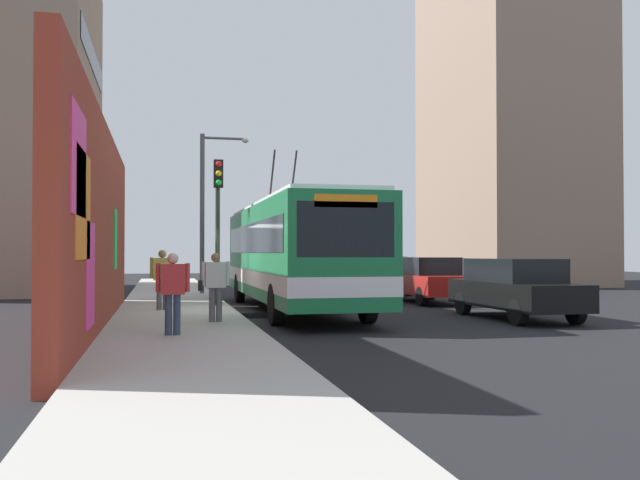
{
  "coord_description": "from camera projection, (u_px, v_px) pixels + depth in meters",
  "views": [
    {
      "loc": [
        -19.62,
        2.03,
        1.73
      ],
      "look_at": [
        0.22,
        -2.54,
        2.11
      ],
      "focal_mm": 38.83,
      "sensor_mm": 36.0,
      "label": 1
    }
  ],
  "objects": [
    {
      "name": "ground_plane",
      "position": [
        234.0,
        314.0,
        19.54
      ],
      "size": [
        80.0,
        80.0,
        0.0
      ],
      "primitive_type": "plane",
      "color": "black"
    },
    {
      "name": "sidewalk_slab",
      "position": [
        177.0,
        312.0,
        19.18
      ],
      "size": [
        48.0,
        3.2,
        0.15
      ],
      "primitive_type": "cube",
      "color": "#ADA8A0",
      "rests_on": "ground_plane"
    },
    {
      "name": "graffiti_wall",
      "position": [
        100.0,
        228.0,
        15.4
      ],
      "size": [
        15.04,
        0.32,
        4.57
      ],
      "color": "maroon",
      "rests_on": "ground_plane"
    },
    {
      "name": "building_far_right",
      "position": [
        507.0,
        97.0,
        39.0
      ],
      "size": [
        10.74,
        6.94,
        21.12
      ],
      "color": "gray",
      "rests_on": "ground_plane"
    },
    {
      "name": "city_bus",
      "position": [
        293.0,
        251.0,
        20.61
      ],
      "size": [
        12.3,
        2.56,
        4.99
      ],
      "color": "#19723F",
      "rests_on": "ground_plane"
    },
    {
      "name": "parked_car_black",
      "position": [
        515.0,
        287.0,
        18.08
      ],
      "size": [
        4.64,
        1.75,
        1.58
      ],
      "color": "black",
      "rests_on": "ground_plane"
    },
    {
      "name": "parked_car_red",
      "position": [
        426.0,
        279.0,
        24.11
      ],
      "size": [
        4.62,
        1.75,
        1.58
      ],
      "color": "#B21E19",
      "rests_on": "ground_plane"
    },
    {
      "name": "parked_car_navy",
      "position": [
        378.0,
        274.0,
        29.42
      ],
      "size": [
        4.47,
        1.91,
        1.58
      ],
      "color": "navy",
      "rests_on": "ground_plane"
    },
    {
      "name": "parked_car_champagne",
      "position": [
        341.0,
        270.0,
        35.52
      ],
      "size": [
        4.28,
        1.81,
        1.58
      ],
      "color": "#C6B793",
      "rests_on": "ground_plane"
    },
    {
      "name": "pedestrian_midblock",
      "position": [
        162.0,
        275.0,
        19.2
      ],
      "size": [
        0.22,
        0.67,
        1.66
      ],
      "color": "#595960",
      "rests_on": "sidewalk_slab"
    },
    {
      "name": "pedestrian_near_wall",
      "position": [
        173.0,
        287.0,
        13.31
      ],
      "size": [
        0.22,
        0.65,
        1.58
      ],
      "color": "#2D3F59",
      "rests_on": "sidewalk_slab"
    },
    {
      "name": "pedestrian_at_curb",
      "position": [
        215.0,
        282.0,
        15.9
      ],
      "size": [
        0.22,
        0.72,
        1.58
      ],
      "color": "#595960",
      "rests_on": "sidewalk_slab"
    },
    {
      "name": "traffic_light",
      "position": [
        218.0,
        207.0,
        20.92
      ],
      "size": [
        0.49,
        0.28,
        4.42
      ],
      "color": "#2D382D",
      "rests_on": "sidewalk_slab"
    },
    {
      "name": "street_lamp",
      "position": [
        208.0,
        201.0,
        27.27
      ],
      "size": [
        0.44,
        1.93,
        6.28
      ],
      "color": "#4C4C51",
      "rests_on": "sidewalk_slab"
    },
    {
      "name": "curbside_puddle",
      "position": [
        258.0,
        316.0,
        19.06
      ],
      "size": [
        1.8,
        1.8,
        0.0
      ],
      "primitive_type": "cylinder",
      "color": "black",
      "rests_on": "ground_plane"
    }
  ]
}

